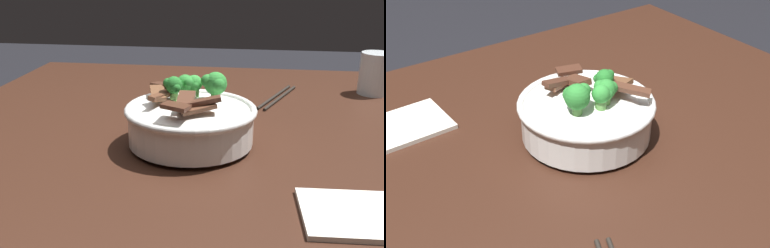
% 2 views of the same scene
% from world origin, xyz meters
% --- Properties ---
extents(dining_table, '(1.17, 1.09, 0.78)m').
position_xyz_m(dining_table, '(0.00, 0.00, 0.67)').
color(dining_table, '#381E14').
rests_on(dining_table, ground).
extents(rice_bowl, '(0.24, 0.24, 0.13)m').
position_xyz_m(rice_bowl, '(0.03, 0.09, 0.83)').
color(rice_bowl, white).
rests_on(rice_bowl, dining_table).
extents(folded_napkin, '(0.15, 0.13, 0.01)m').
position_xyz_m(folded_napkin, '(-0.22, 0.30, 0.78)').
color(folded_napkin, silver).
rests_on(folded_napkin, dining_table).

